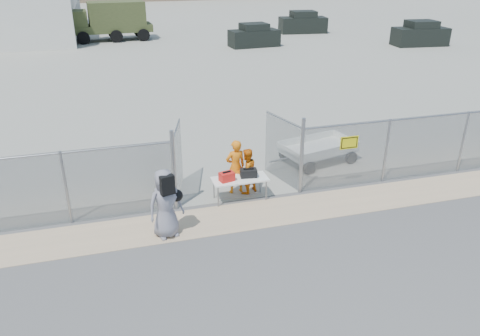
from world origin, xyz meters
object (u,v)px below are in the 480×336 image
object	(u,v)px
folding_table	(240,189)
visitor	(165,204)
security_worker_right	(247,171)
security_worker_left	(236,167)
utility_trailer	(318,151)

from	to	relation	value
folding_table	visitor	xyz separation A→B (m)	(-2.46, -1.45, 0.61)
folding_table	security_worker_right	distance (m)	0.65
security_worker_right	visitor	world-z (taller)	visitor
folding_table	security_worker_left	xyz separation A→B (m)	(0.00, 0.52, 0.53)
folding_table	visitor	bearing A→B (deg)	-149.71
security_worker_left	utility_trailer	world-z (taller)	security_worker_left
folding_table	utility_trailer	xyz separation A→B (m)	(3.58, 2.09, 0.06)
security_worker_right	utility_trailer	distance (m)	3.67
security_worker_right	visitor	xyz separation A→B (m)	(-2.79, -1.85, 0.22)
visitor	utility_trailer	xyz separation A→B (m)	(6.04, 3.54, -0.55)
security_worker_right	visitor	distance (m)	3.36
folding_table	security_worker_left	distance (m)	0.74
security_worker_right	folding_table	bearing A→B (deg)	25.31
utility_trailer	folding_table	bearing A→B (deg)	-163.09
security_worker_right	visitor	size ratio (longest dim) A/B	0.77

